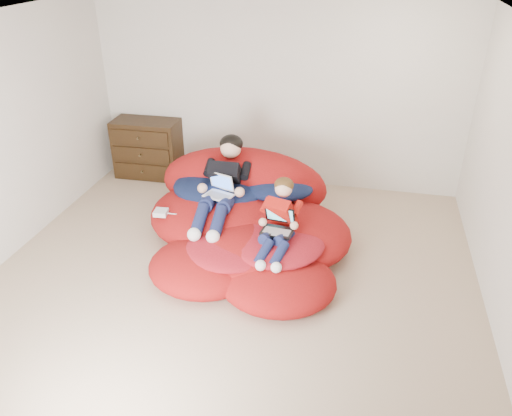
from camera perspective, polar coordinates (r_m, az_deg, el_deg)
The scene contains 9 objects.
room_shell at distance 5.08m, azimuth -3.04°, elevation -6.34°, with size 5.10×5.10×2.77m.
dresser at distance 7.45m, azimuth -12.26°, elevation 6.66°, with size 0.94×0.54×0.84m.
beanbag_pile at distance 5.72m, azimuth -1.27°, elevation -1.34°, with size 2.45×2.51×0.94m.
cream_pillow at distance 6.36m, azimuth -3.31°, elevation 5.39°, with size 0.44×0.28×0.28m, color beige.
older_boy at distance 5.69m, azimuth -3.77°, elevation 3.20°, with size 0.38×1.35×0.75m.
younger_boy at distance 5.10m, azimuth 2.68°, elevation -1.08°, with size 0.35×0.94×0.62m.
laptop_white at distance 5.59m, azimuth -4.16°, elevation 2.15°, with size 0.36×0.36×0.22m.
laptop_black at distance 5.08m, azimuth 2.57°, elevation -1.83°, with size 0.34×0.34×0.22m.
power_adapter at distance 5.66m, azimuth -10.81°, elevation -0.51°, with size 0.14×0.14×0.05m, color silver.
Camera 1 is at (1.18, -3.99, 3.13)m, focal length 35.00 mm.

